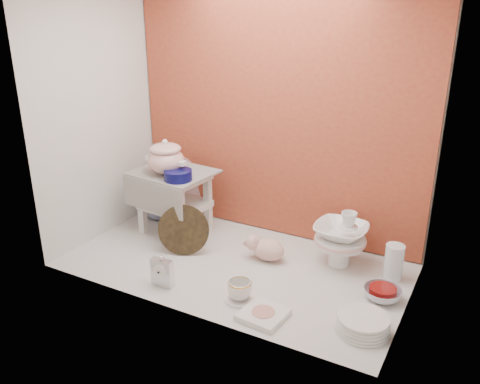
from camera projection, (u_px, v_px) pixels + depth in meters
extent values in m
plane|color=silver|center=(235.00, 264.00, 2.73)|extent=(1.80, 1.80, 0.00)
cube|color=#A34D28|center=(277.00, 111.00, 2.87)|extent=(1.80, 0.06, 1.50)
cube|color=silver|center=(96.00, 111.00, 2.86)|extent=(0.06, 1.00, 1.50)
cube|color=silver|center=(426.00, 156.00, 2.06)|extent=(0.06, 1.00, 1.50)
cylinder|color=#090A44|center=(178.00, 175.00, 2.83)|extent=(0.19, 0.19, 0.06)
imported|color=white|center=(160.00, 197.00, 3.28)|extent=(0.32, 0.32, 0.28)
cube|color=silver|center=(162.00, 271.00, 2.50)|extent=(0.12, 0.04, 0.17)
ellipsoid|color=#D5A496|center=(268.00, 249.00, 2.75)|extent=(0.25, 0.19, 0.14)
cylinder|color=white|center=(240.00, 299.00, 2.41)|extent=(0.18, 0.18, 0.01)
imported|color=white|center=(240.00, 290.00, 2.39)|extent=(0.15, 0.15, 0.09)
cube|color=white|center=(263.00, 315.00, 2.28)|extent=(0.21, 0.21, 0.03)
cylinder|color=white|center=(363.00, 324.00, 2.17)|extent=(0.28, 0.28, 0.07)
imported|color=silver|center=(382.00, 294.00, 2.41)|extent=(0.21, 0.21, 0.06)
cylinder|color=silver|center=(394.00, 262.00, 2.56)|extent=(0.12, 0.12, 0.19)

